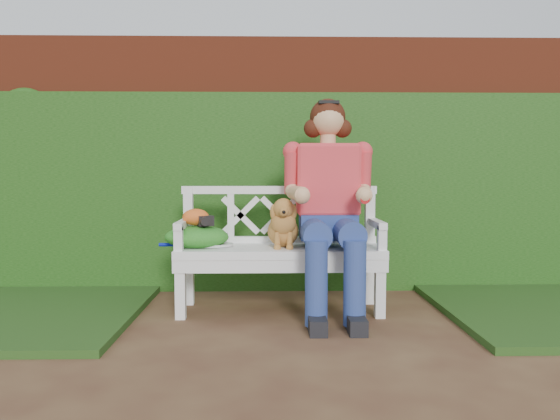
{
  "coord_description": "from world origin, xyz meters",
  "views": [
    {
      "loc": [
        -0.17,
        -3.06,
        1.03
      ],
      "look_at": [
        -0.08,
        0.93,
        0.75
      ],
      "focal_mm": 35.0,
      "sensor_mm": 36.0,
      "label": 1
    }
  ],
  "objects": [
    {
      "name": "ivy_hedge",
      "position": [
        0.0,
        1.68,
        0.85
      ],
      "size": [
        10.0,
        0.18,
        1.7
      ],
      "primitive_type": "cube",
      "color": "#31611F",
      "rests_on": "ground"
    },
    {
      "name": "tennis_racket",
      "position": [
        -0.6,
        0.94,
        0.49
      ],
      "size": [
        0.59,
        0.28,
        0.03
      ],
      "primitive_type": null,
      "rotation": [
        0.0,
        0.0,
        -0.08
      ],
      "color": "white",
      "rests_on": "garden_bench"
    },
    {
      "name": "ground",
      "position": [
        0.0,
        0.0,
        0.0
      ],
      "size": [
        60.0,
        60.0,
        0.0
      ],
      "primitive_type": "plane",
      "color": "#4A291D"
    },
    {
      "name": "garden_bench",
      "position": [
        -0.08,
        0.93,
        0.24
      ],
      "size": [
        1.59,
        0.63,
        0.48
      ],
      "primitive_type": null,
      "rotation": [
        0.0,
        0.0,
        -0.02
      ],
      "color": "white",
      "rests_on": "ground"
    },
    {
      "name": "green_bag",
      "position": [
        -0.69,
        0.91,
        0.56
      ],
      "size": [
        0.54,
        0.47,
        0.16
      ],
      "primitive_type": null,
      "rotation": [
        0.0,
        0.0,
        0.26
      ],
      "color": "#12671E",
      "rests_on": "garden_bench"
    },
    {
      "name": "baseball_glove",
      "position": [
        -0.7,
        0.91,
        0.7
      ],
      "size": [
        0.23,
        0.2,
        0.12
      ],
      "primitive_type": "ellipsoid",
      "rotation": [
        0.0,
        0.0,
        0.33
      ],
      "color": "orange",
      "rests_on": "green_bag"
    },
    {
      "name": "camera_item",
      "position": [
        -0.63,
        0.89,
        0.68
      ],
      "size": [
        0.14,
        0.12,
        0.07
      ],
      "primitive_type": "cube",
      "rotation": [
        0.0,
        0.0,
        0.39
      ],
      "color": "black",
      "rests_on": "green_bag"
    },
    {
      "name": "dog",
      "position": [
        -0.06,
        0.89,
        0.66
      ],
      "size": [
        0.32,
        0.38,
        0.37
      ],
      "primitive_type": null,
      "rotation": [
        0.0,
        0.0,
        0.25
      ],
      "color": "#A17642",
      "rests_on": "garden_bench"
    },
    {
      "name": "seated_woman",
      "position": [
        0.27,
        0.91,
        0.81
      ],
      "size": [
        0.98,
        1.11,
        1.62
      ],
      "primitive_type": null,
      "rotation": [
        0.0,
        0.0,
        -0.39
      ],
      "color": "#D9436E",
      "rests_on": "ground"
    },
    {
      "name": "brick_wall",
      "position": [
        0.0,
        1.9,
        1.1
      ],
      "size": [
        10.0,
        0.3,
        2.2
      ],
      "primitive_type": "cube",
      "color": "maroon",
      "rests_on": "ground"
    }
  ]
}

